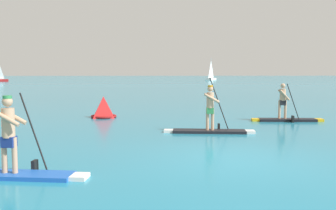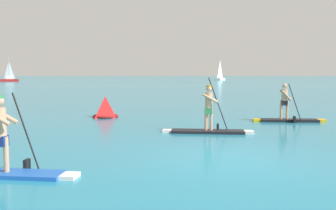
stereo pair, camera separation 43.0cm
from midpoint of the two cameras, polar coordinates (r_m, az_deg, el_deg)
ground at (r=9.57m, az=10.86°, el=-8.21°), size 440.00×440.00×0.00m
paddleboarder_near_left at (r=8.53m, az=-22.74°, el=-7.39°), size 3.30×1.01×1.80m
paddleboarder_mid_center at (r=13.45m, az=7.18°, el=-2.70°), size 3.29×0.98×2.04m
paddleboarder_far_right at (r=17.26m, az=18.66°, el=-1.29°), size 3.16×0.92×1.72m
race_marker_buoy at (r=18.14m, az=-8.95°, el=-0.48°), size 1.42×1.42×1.03m
sailboat_left_horizon at (r=93.64m, az=-23.11°, el=3.84°), size 4.14×2.21×5.81m
sailboat_right_horizon at (r=100.99m, az=8.13°, el=4.23°), size 3.78×5.48×6.07m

